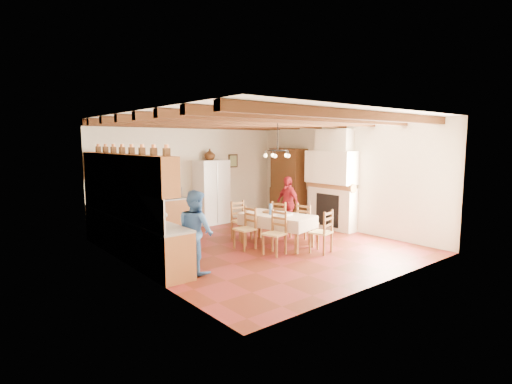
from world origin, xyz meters
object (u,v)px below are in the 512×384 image
Objects in this scene: chair_left_far at (245,228)px; microwave at (171,192)px; chair_left_near at (274,233)px; chair_end_far at (242,220)px; person_woman_blue at (196,231)px; refrigerator at (210,192)px; chair_right_near at (307,223)px; hutch at (288,184)px; person_man at (158,220)px; chair_right_far at (281,220)px; chair_end_near at (321,231)px; dining_table at (277,218)px; person_woman_red at (288,203)px.

microwave is (-0.35, 2.91, 0.57)m from chair_left_far.
chair_left_near is 1.59m from chair_end_far.
person_woman_blue is at bearing -145.46° from chair_end_far.
refrigerator reaches higher than chair_right_near.
chair_left_far and chair_end_far have the same top height.
hutch reaches higher than person_man.
hutch is at bearing -70.07° from chair_right_far.
refrigerator is 4.36m from chair_end_near.
person_man is (-3.26, 0.24, 0.36)m from chair_right_far.
dining_table is 0.82m from chair_left_near.
chair_right_far is at bearing -75.04° from person_woman_blue.
person_woman_blue is at bearing -104.08° from chair_left_near.
chair_end_far is at bearing -87.95° from chair_end_near.
person_man is at bearing 66.27° from chair_right_near.
chair_left_near and chair_right_far have the same top height.
person_woman_blue is (-2.49, -0.48, 0.12)m from dining_table.
person_man is (-3.02, 1.78, 0.36)m from chair_end_near.
dining_table is at bearing -87.76° from chair_end_near.
chair_left_far is at bearing -81.61° from person_man.
dining_table is at bearing -57.67° from microwave.
dining_table is at bearing -81.16° from person_woman_blue.
microwave is at bearing -179.07° from refrigerator.
chair_right_far is 1.57m from chair_end_near.
dining_table is 1.94× the size of chair_right_far.
chair_end_far is (0.29, 1.57, 0.00)m from chair_left_near.
chair_left_near is at bearing -100.11° from chair_end_far.
hutch is 3.26m from dining_table.
chair_right_far is 3.23m from microwave.
person_woman_blue is at bearing -98.06° from microwave.
hutch reaches higher than chair_right_near.
chair_left_near is at bearing 94.23° from chair_right_near.
chair_left_far and chair_right_near have the same top height.
person_man is (-2.41, -0.32, 0.36)m from chair_end_far.
hutch is at bearing 118.73° from chair_left_far.
person_woman_red reaches higher than chair_right_near.
person_woman_blue is at bearing -150.05° from hutch.
chair_end_near is at bearing 47.18° from chair_left_near.
dining_table is 1.15m from chair_end_near.
chair_end_near is (0.32, -1.09, -0.19)m from dining_table.
chair_left_near and chair_end_far have the same top height.
chair_end_near is 1.77× the size of microwave.
person_man is at bearing -162.31° from hutch.
chair_end_near is 2.89m from person_woman_blue.
person_man reaches higher than dining_table.
person_woman_blue is (-3.05, -0.93, 0.30)m from chair_right_far.
person_man is at bearing 7.93° from person_woman_blue.
hutch is 3.00m from chair_end_far.
person_woman_blue reaches higher than dining_table.
person_man is 1.19m from person_woman_blue.
refrigerator is 1.99× the size of chair_end_far.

